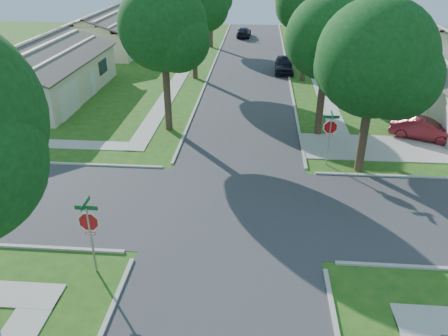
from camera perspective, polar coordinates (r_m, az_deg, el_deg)
ground at (r=19.77m, az=1.28°, el=-5.17°), size 100.00×100.00×0.00m
road_ns at (r=19.77m, az=1.28°, el=-5.16°), size 7.00×100.00×0.02m
sidewalk_ne at (r=44.26m, az=11.54°, el=12.91°), size 1.20×40.00×0.04m
sidewalk_nw at (r=44.51m, az=-4.68°, el=13.43°), size 1.20×40.00×0.04m
driveway at (r=26.93m, az=19.29°, el=2.53°), size 8.80×3.60×0.05m
stop_sign_sw at (r=15.75m, az=-17.21°, el=-7.11°), size 1.05×0.80×2.98m
stop_sign_ne at (r=23.33m, az=13.70°, el=4.90°), size 1.05×0.80×2.98m
tree_e_near at (r=26.42m, az=13.43°, el=15.75°), size 4.97×4.80×8.28m
tree_e_mid at (r=38.11m, az=11.10°, el=20.25°), size 5.59×5.40×9.21m
tree_w_near at (r=26.64m, az=-7.82°, el=17.34°), size 5.38×5.20×8.97m
tree_w_mid at (r=38.30m, az=-3.98°, el=21.05°), size 5.80×5.60×9.56m
tree_ne_corner at (r=22.14m, az=19.25°, el=12.71°), size 5.80×5.60×8.66m
house_ne_far at (r=48.93m, az=23.28°, el=14.46°), size 8.42×13.60×4.23m
house_nw_near at (r=37.02m, az=-23.14°, el=10.91°), size 8.42×13.60×4.23m
house_nw_far at (r=52.31m, az=-14.90°, el=16.41°), size 8.42×13.60×4.23m
car_driveway at (r=29.04m, az=24.63°, el=4.63°), size 4.04×2.80×1.26m
car_curb_east at (r=41.60m, az=7.88°, el=13.28°), size 1.79×4.26×1.44m
car_curb_west at (r=57.93m, az=2.61°, el=17.30°), size 1.81×4.15×1.19m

